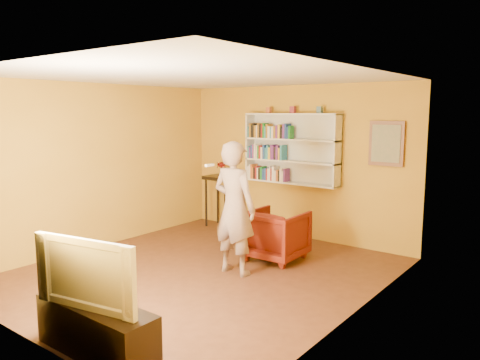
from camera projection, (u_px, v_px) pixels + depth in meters
name	position (u px, v px, depth m)	size (l,w,h in m)	color
room_shell	(201.00, 202.00, 6.42)	(5.30, 5.80, 2.88)	#482717
bookshelf	(293.00, 149.00, 8.23)	(1.80, 0.29, 1.23)	silver
books_row_lower	(267.00, 174.00, 8.49)	(0.82, 0.19, 0.27)	silver
books_row_middle	(267.00, 152.00, 8.45)	(0.74, 0.19, 0.26)	teal
books_row_upper	(270.00, 131.00, 8.34)	(0.90, 0.19, 0.27)	teal
ornament_left	(269.00, 110.00, 8.37)	(0.08, 0.08, 0.11)	#B15932
ornament_centre	(293.00, 110.00, 8.07)	(0.09, 0.09, 0.12)	maroon
ornament_right	(320.00, 110.00, 7.76)	(0.08, 0.08, 0.11)	#486778
framed_painting	(386.00, 144.00, 7.25)	(0.55, 0.05, 0.70)	brown
console_table	(221.00, 185.00, 9.12)	(0.61, 0.47, 1.00)	black
ruby_lustre	(221.00, 166.00, 9.07)	(0.17, 0.17, 0.28)	maroon
armchair	(276.00, 235.00, 7.12)	(0.81, 0.84, 0.76)	#4A0A05
person	(234.00, 208.00, 6.43)	(0.67, 0.44, 1.85)	#80685E
game_remote	(210.00, 165.00, 6.28)	(0.04, 0.15, 0.04)	white
tv_cabinet	(96.00, 329.00, 4.33)	(1.34, 0.40, 0.48)	black
television	(94.00, 271.00, 4.25)	(1.14, 0.15, 0.65)	black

